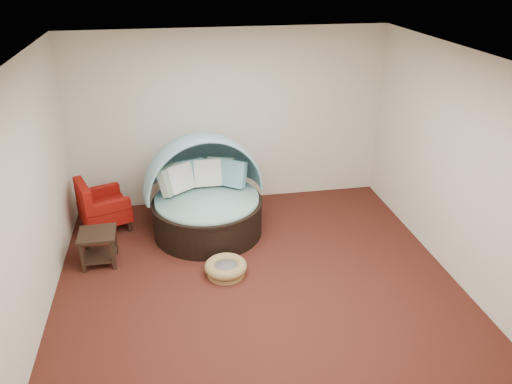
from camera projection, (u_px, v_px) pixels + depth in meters
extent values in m
plane|color=#431A13|center=(258.00, 284.00, 6.31)|extent=(5.00, 5.00, 0.00)
plane|color=beige|center=(229.00, 119.00, 7.92)|extent=(5.00, 0.00, 5.00)
plane|color=beige|center=(323.00, 330.00, 3.49)|extent=(5.00, 0.00, 5.00)
plane|color=beige|center=(27.00, 201.00, 5.30)|extent=(0.00, 5.00, 5.00)
plane|color=beige|center=(458.00, 168.00, 6.11)|extent=(0.00, 5.00, 5.00)
plane|color=white|center=(258.00, 59.00, 5.10)|extent=(5.00, 5.00, 0.00)
cylinder|color=black|center=(208.00, 218.00, 7.37)|extent=(1.82, 1.82, 0.49)
cylinder|color=black|center=(207.00, 202.00, 7.25)|extent=(1.84, 1.84, 0.04)
cylinder|color=#84B4B2|center=(207.00, 200.00, 7.24)|extent=(1.72, 1.72, 0.11)
cube|color=#3B664F|center=(171.00, 180.00, 7.23)|extent=(0.43, 0.46, 0.43)
cube|color=silver|center=(180.00, 178.00, 7.30)|extent=(0.47, 0.43, 0.43)
cube|color=#68A5B4|center=(192.00, 173.00, 7.46)|extent=(0.46, 0.34, 0.43)
cube|color=silver|center=(208.00, 173.00, 7.47)|extent=(0.41, 0.23, 0.43)
cube|color=#3B664F|center=(221.00, 171.00, 7.54)|extent=(0.46, 0.35, 0.43)
cube|color=#68A5B4|center=(233.00, 173.00, 7.45)|extent=(0.47, 0.43, 0.43)
cylinder|color=olive|center=(226.00, 273.00, 6.48)|extent=(0.51, 0.51, 0.06)
torus|color=olive|center=(226.00, 267.00, 6.44)|extent=(0.58, 0.58, 0.14)
cylinder|color=#5F5B5F|center=(226.00, 268.00, 6.45)|extent=(0.34, 0.34, 0.08)
cylinder|color=black|center=(93.00, 235.00, 7.23)|extent=(0.08, 0.08, 0.16)
cylinder|color=black|center=(84.00, 219.00, 7.66)|extent=(0.08, 0.08, 0.16)
cylinder|color=black|center=(130.00, 226.00, 7.48)|extent=(0.08, 0.08, 0.16)
cylinder|color=black|center=(119.00, 211.00, 7.90)|extent=(0.08, 0.08, 0.16)
cube|color=maroon|center=(105.00, 211.00, 7.48)|extent=(0.87, 0.87, 0.24)
cube|color=maroon|center=(83.00, 196.00, 7.22)|extent=(0.35, 0.68, 0.40)
cube|color=maroon|center=(112.00, 206.00, 7.19)|extent=(0.55, 0.28, 0.16)
cube|color=maroon|center=(101.00, 191.00, 7.64)|extent=(0.55, 0.28, 0.16)
cube|color=black|center=(97.00, 234.00, 6.55)|extent=(0.49, 0.49, 0.04)
cube|color=black|center=(100.00, 255.00, 6.70)|extent=(0.43, 0.43, 0.03)
cube|color=black|center=(83.00, 258.00, 6.45)|extent=(0.05, 0.05, 0.42)
cube|color=black|center=(86.00, 243.00, 6.79)|extent=(0.05, 0.05, 0.42)
cube|color=black|center=(113.00, 255.00, 6.52)|extent=(0.05, 0.05, 0.42)
cube|color=black|center=(115.00, 240.00, 6.86)|extent=(0.05, 0.05, 0.42)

